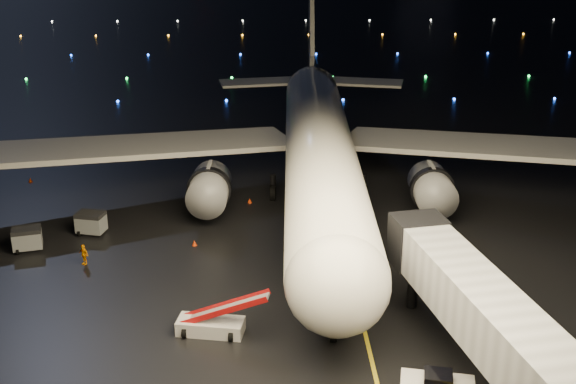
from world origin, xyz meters
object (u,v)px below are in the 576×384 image
belt_loader (210,312)px  crew_c (84,254)px  baggage_cart_1 (27,239)px  baggage_cart_0 (91,223)px  airliner (319,103)px

belt_loader → crew_c: size_ratio=3.76×
crew_c → baggage_cart_1: bearing=-171.7°
baggage_cart_0 → baggage_cart_1: bearing=-131.3°
baggage_cart_1 → baggage_cart_0: bearing=20.2°
baggage_cart_0 → airliner: bearing=39.5°
crew_c → belt_loader: bearing=-8.0°
baggage_cart_0 → baggage_cart_1: same height
belt_loader → crew_c: 14.13m
airliner → baggage_cart_1: bearing=-150.3°
baggage_cart_0 → crew_c: bearing=-69.4°
airliner → belt_loader: size_ratio=9.96×
crew_c → baggage_cart_0: 5.69m
belt_loader → baggage_cart_0: 18.92m
belt_loader → baggage_cart_0: size_ratio=2.77×
crew_c → baggage_cart_1: baggage_cart_1 is taller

